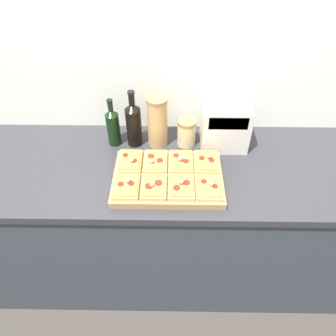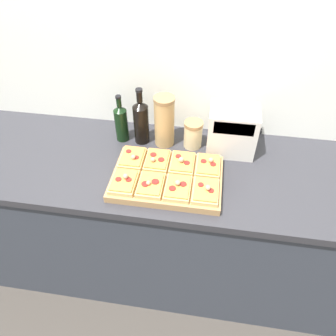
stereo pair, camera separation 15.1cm
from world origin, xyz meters
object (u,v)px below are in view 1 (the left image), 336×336
object	(u,v)px
wine_bottle	(134,123)
grain_jar_short	(186,132)
grain_jar_tall	(157,122)
cutting_board	(168,178)
toaster_oven	(225,125)
olive_oil_bottle	(113,126)

from	to	relation	value
wine_bottle	grain_jar_short	xyz separation A→B (m)	(0.27, -0.00, -0.05)
grain_jar_tall	cutting_board	bearing A→B (deg)	-78.49
toaster_oven	olive_oil_bottle	bearing A→B (deg)	179.91
cutting_board	grain_jar_tall	xyz separation A→B (m)	(-0.06, 0.28, 0.12)
wine_bottle	toaster_oven	size ratio (longest dim) A/B	1.19
cutting_board	toaster_oven	xyz separation A→B (m)	(0.28, 0.28, 0.10)
olive_oil_bottle	wine_bottle	bearing A→B (deg)	0.00
olive_oil_bottle	grain_jar_tall	bearing A→B (deg)	0.00
grain_jar_tall	grain_jar_short	world-z (taller)	grain_jar_tall
olive_oil_bottle	toaster_oven	bearing A→B (deg)	-0.09
cutting_board	olive_oil_bottle	xyz separation A→B (m)	(-0.28, 0.28, 0.09)
grain_jar_short	wine_bottle	bearing A→B (deg)	180.00
wine_bottle	toaster_oven	xyz separation A→B (m)	(0.46, -0.00, -0.01)
wine_bottle	olive_oil_bottle	bearing A→B (deg)	180.00
grain_jar_tall	olive_oil_bottle	bearing A→B (deg)	-180.00
wine_bottle	toaster_oven	world-z (taller)	wine_bottle
cutting_board	grain_jar_short	bearing A→B (deg)	71.94
olive_oil_bottle	toaster_oven	size ratio (longest dim) A/B	1.01
cutting_board	olive_oil_bottle	bearing A→B (deg)	135.36
olive_oil_bottle	grain_jar_tall	distance (m)	0.23
cutting_board	wine_bottle	distance (m)	0.35
olive_oil_bottle	wine_bottle	world-z (taller)	wine_bottle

